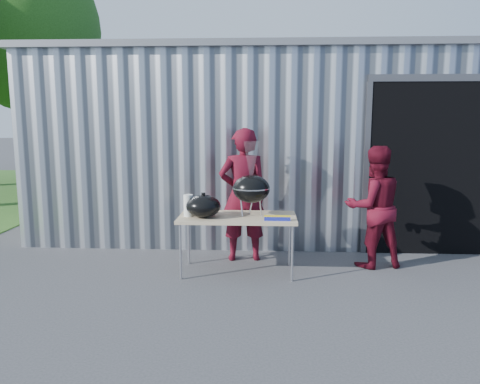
# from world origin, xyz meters

# --- Properties ---
(ground) EXTENTS (80.00, 80.00, 0.00)m
(ground) POSITION_xyz_m (0.00, 0.00, 0.00)
(ground) COLOR #3B3B3E
(building) EXTENTS (8.20, 6.20, 3.10)m
(building) POSITION_xyz_m (0.92, 4.59, 1.54)
(building) COLOR silver
(building) RESTS_ON ground
(tree_far) EXTENTS (4.21, 4.21, 6.98)m
(tree_far) POSITION_xyz_m (-6.50, 9.00, 4.54)
(tree_far) COLOR #442D19
(tree_far) RESTS_ON ground
(folding_table) EXTENTS (1.50, 0.75, 0.75)m
(folding_table) POSITION_xyz_m (0.24, 0.70, 0.71)
(folding_table) COLOR tan
(folding_table) RESTS_ON ground
(kettle_grill) EXTENTS (0.49, 0.49, 0.95)m
(kettle_grill) POSITION_xyz_m (0.41, 0.74, 1.16)
(kettle_grill) COLOR black
(kettle_grill) RESTS_ON folding_table
(grill_lid) EXTENTS (0.44, 0.44, 0.32)m
(grill_lid) POSITION_xyz_m (-0.19, 0.60, 0.89)
(grill_lid) COLOR black
(grill_lid) RESTS_ON folding_table
(paper_towels) EXTENTS (0.12, 0.12, 0.28)m
(paper_towels) POSITION_xyz_m (-0.39, 0.65, 0.89)
(paper_towels) COLOR white
(paper_towels) RESTS_ON folding_table
(white_tub) EXTENTS (0.20, 0.15, 0.10)m
(white_tub) POSITION_xyz_m (-0.31, 0.86, 0.80)
(white_tub) COLOR white
(white_tub) RESTS_ON folding_table
(foil_box) EXTENTS (0.32, 0.06, 0.06)m
(foil_box) POSITION_xyz_m (0.74, 0.45, 0.78)
(foil_box) COLOR #171F97
(foil_box) RESTS_ON folding_table
(person_cook) EXTENTS (0.74, 0.54, 1.86)m
(person_cook) POSITION_xyz_m (0.28, 1.26, 0.93)
(person_cook) COLOR #500A19
(person_cook) RESTS_ON ground
(person_bystander) EXTENTS (0.91, 0.78, 1.63)m
(person_bystander) POSITION_xyz_m (2.05, 1.05, 0.82)
(person_bystander) COLOR #500A19
(person_bystander) RESTS_ON ground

